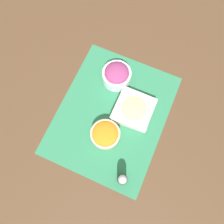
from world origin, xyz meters
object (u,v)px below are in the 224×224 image
Objects in this scene: cucumber_bowl at (134,110)px; pepper_shaker at (122,179)px; carrot_bowl at (105,134)px; onion_bowl at (117,75)px.

pepper_shaker reaches higher than cucumber_bowl.
carrot_bowl is 1.22× the size of pepper_shaker.
pepper_shaker is (0.39, 0.19, 0.00)m from onion_bowl.
pepper_shaker is (0.13, 0.13, 0.02)m from carrot_bowl.
cucumber_bowl is at bearing 48.87° from onion_bowl.
onion_bowl is 1.27× the size of pepper_shaker.
onion_bowl is at bearing -131.13° from cucumber_bowl.
onion_bowl is 0.79× the size of cucumber_bowl.
carrot_bowl is at bearing -24.27° from cucumber_bowl.
carrot_bowl is at bearing -135.90° from pepper_shaker.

